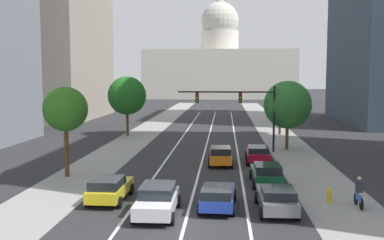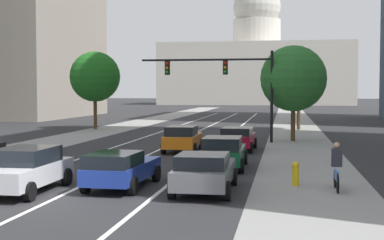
{
  "view_description": "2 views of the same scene",
  "coord_description": "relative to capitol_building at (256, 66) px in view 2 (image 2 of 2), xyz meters",
  "views": [
    {
      "loc": [
        1.9,
        -20.89,
        7.12
      ],
      "look_at": [
        -1.89,
        30.48,
        2.12
      ],
      "focal_mm": 42.0,
      "sensor_mm": 36.0,
      "label": 1
    },
    {
      "loc": [
        7.37,
        -16.34,
        3.53
      ],
      "look_at": [
        1.24,
        20.16,
        1.57
      ],
      "focal_mm": 51.67,
      "sensor_mm": 36.0,
      "label": 2
    }
  ],
  "objects": [
    {
      "name": "ground_plane",
      "position": [
        0.0,
        -89.81,
        -9.95
      ],
      "size": [
        400.0,
        400.0,
        0.0
      ],
      "primitive_type": "plane",
      "color": "#2B2B2D"
    },
    {
      "name": "sidewalk_left",
      "position": [
        -8.39,
        -94.81,
        -9.94
      ],
      "size": [
        4.38,
        130.0,
        0.01
      ],
      "primitive_type": "cube",
      "color": "gray",
      "rests_on": "ground"
    },
    {
      "name": "sidewalk_right",
      "position": [
        8.39,
        -94.81,
        -9.94
      ],
      "size": [
        4.38,
        130.0,
        0.01
      ],
      "primitive_type": "cube",
      "color": "gray",
      "rests_on": "ground"
    },
    {
      "name": "lane_stripe_left",
      "position": [
        -3.1,
        -104.81,
        -9.94
      ],
      "size": [
        0.16,
        90.0,
        0.01
      ],
      "primitive_type": "cube",
      "color": "white",
      "rests_on": "ground"
    },
    {
      "name": "lane_stripe_center",
      "position": [
        0.0,
        -104.81,
        -9.94
      ],
      "size": [
        0.16,
        90.0,
        0.01
      ],
      "primitive_type": "cube",
      "color": "white",
      "rests_on": "ground"
    },
    {
      "name": "lane_stripe_right",
      "position": [
        3.1,
        -104.81,
        -9.94
      ],
      "size": [
        0.16,
        90.0,
        0.01
      ],
      "primitive_type": "cube",
      "color": "white",
      "rests_on": "ground"
    },
    {
      "name": "capitol_building",
      "position": [
        0.0,
        0.0,
        0.0
      ],
      "size": [
        48.53,
        23.63,
        32.56
      ],
      "color": "beige",
      "rests_on": "ground"
    },
    {
      "name": "car_orange",
      "position": [
        1.55,
        -114.8,
        -9.16
      ],
      "size": [
        2.05,
        4.45,
        1.51
      ],
      "rotation": [
        0.0,
        0.0,
        1.6
      ],
      "color": "orange",
      "rests_on": "ground"
    },
    {
      "name": "car_white",
      "position": [
        -1.55,
        -128.26,
        -9.14
      ],
      "size": [
        2.09,
        4.52,
        1.54
      ],
      "rotation": [
        0.0,
        0.0,
        1.58
      ],
      "color": "silver",
      "rests_on": "ground"
    },
    {
      "name": "car_green",
      "position": [
        4.66,
        -121.38,
        -9.18
      ],
      "size": [
        2.06,
        4.38,
        1.48
      ],
      "rotation": [
        0.0,
        0.0,
        1.59
      ],
      "color": "#14512D",
      "rests_on": "ground"
    },
    {
      "name": "car_blue",
      "position": [
        1.54,
        -127.02,
        -9.22
      ],
      "size": [
        2.07,
        4.41,
        1.37
      ],
      "rotation": [
        0.0,
        0.0,
        1.53
      ],
      "color": "#1E389E",
      "rests_on": "ground"
    },
    {
      "name": "car_gray",
      "position": [
        4.65,
        -127.33,
        -9.21
      ],
      "size": [
        2.07,
        4.43,
        1.4
      ],
      "rotation": [
        0.0,
        0.0,
        1.59
      ],
      "color": "slate",
      "rests_on": "ground"
    },
    {
      "name": "car_crimson",
      "position": [
        4.65,
        -113.62,
        -9.2
      ],
      "size": [
        2.1,
        4.33,
        1.39
      ],
      "rotation": [
        0.0,
        0.0,
        1.54
      ],
      "color": "maroon",
      "rests_on": "ground"
    },
    {
      "name": "traffic_signal_mast",
      "position": [
        3.49,
        -108.26,
        -5.44
      ],
      "size": [
        9.16,
        0.39,
        6.25
      ],
      "color": "black",
      "rests_on": "ground"
    },
    {
      "name": "fire_hydrant",
      "position": [
        7.8,
        -125.46,
        -9.48
      ],
      "size": [
        0.26,
        0.35,
        0.91
      ],
      "color": "yellow",
      "rests_on": "ground"
    },
    {
      "name": "cyclist",
      "position": [
        9.2,
        -126.22,
        -9.1
      ],
      "size": [
        0.36,
        1.7,
        1.72
      ],
      "rotation": [
        0.0,
        0.0,
        1.57
      ],
      "color": "black",
      "rests_on": "ground"
    },
    {
      "name": "street_tree_near_left",
      "position": [
        -9.88,
        -97.44,
        -5.12
      ],
      "size": [
        4.63,
        4.63,
        7.15
      ],
      "color": "#51381E",
      "rests_on": "ground"
    },
    {
      "name": "street_tree_near_right",
      "position": [
        8.64,
        -95.26,
        -5.51
      ],
      "size": [
        3.39,
        3.39,
        6.16
      ],
      "color": "#51381E",
      "rests_on": "ground"
    },
    {
      "name": "street_tree_mid_right",
      "position": [
        7.97,
        -106.64,
        -5.56
      ],
      "size": [
        4.65,
        4.65,
        6.73
      ],
      "color": "#51381E",
      "rests_on": "ground"
    }
  ]
}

